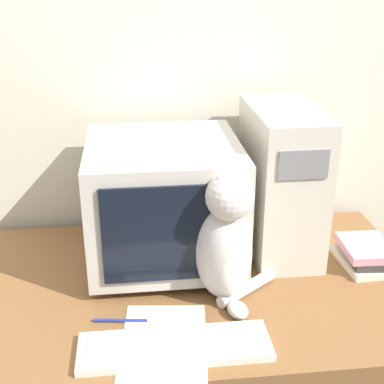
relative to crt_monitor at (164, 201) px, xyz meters
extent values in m
cube|color=beige|center=(0.03, 0.32, 0.32)|extent=(7.00, 0.05, 2.50)
cube|color=brown|center=(0.03, -0.15, -0.57)|extent=(1.46, 0.82, 0.74)
cube|color=#BCB7AD|center=(0.00, 0.00, -0.19)|extent=(0.32, 0.28, 0.02)
cube|color=#BCB7AD|center=(0.00, 0.00, 0.01)|extent=(0.45, 0.46, 0.36)
cube|color=black|center=(0.00, -0.23, 0.01)|extent=(0.36, 0.01, 0.28)
cube|color=beige|center=(0.37, 0.04, 0.04)|extent=(0.20, 0.40, 0.47)
cube|color=slate|center=(0.37, -0.17, 0.16)|extent=(0.14, 0.01, 0.08)
cube|color=silver|center=(-0.01, -0.45, -0.19)|extent=(0.47, 0.14, 0.02)
cube|color=beige|center=(-0.01, -0.45, -0.18)|extent=(0.42, 0.11, 0.00)
ellipsoid|color=silver|center=(0.15, -0.23, -0.06)|extent=(0.19, 0.21, 0.28)
ellipsoid|color=white|center=(0.16, -0.29, -0.08)|extent=(0.09, 0.07, 0.16)
sphere|color=silver|center=(0.15, -0.26, 0.12)|extent=(0.15, 0.15, 0.13)
cone|color=silver|center=(0.12, -0.26, 0.17)|extent=(0.04, 0.04, 0.03)
cone|color=silver|center=(0.20, -0.25, 0.17)|extent=(0.04, 0.04, 0.03)
ellipsoid|color=white|center=(0.17, -0.33, -0.18)|extent=(0.07, 0.09, 0.04)
cylinder|color=silver|center=(0.22, -0.23, -0.18)|extent=(0.19, 0.16, 0.03)
cube|color=beige|center=(0.62, -0.11, -0.19)|extent=(0.16, 0.21, 0.02)
cube|color=#383333|center=(0.62, -0.10, -0.17)|extent=(0.13, 0.20, 0.02)
cube|color=pink|center=(0.62, -0.11, -0.14)|extent=(0.15, 0.18, 0.02)
cylinder|color=navy|center=(-0.14, -0.32, -0.19)|extent=(0.14, 0.03, 0.01)
cube|color=white|center=(-0.03, -0.41, -0.20)|extent=(0.24, 0.32, 0.00)
camera|label=1|loc=(-0.09, -1.49, 0.67)|focal=50.00mm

